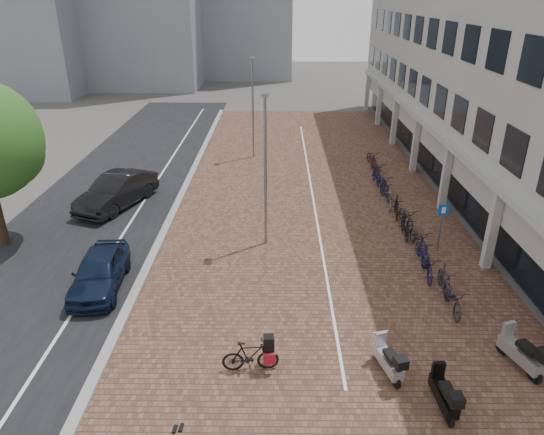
{
  "coord_description": "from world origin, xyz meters",
  "views": [
    {
      "loc": [
        0.21,
        -13.59,
        10.32
      ],
      "look_at": [
        0.0,
        6.0,
        1.3
      ],
      "focal_mm": 32.38,
      "sensor_mm": 36.0,
      "label": 1
    }
  ],
  "objects_px": {
    "scooter_mid": "(444,393)",
    "car_dark": "(117,191)",
    "car_navy": "(99,271)",
    "scooter_front": "(388,359)",
    "parking_sign": "(442,221)",
    "hero_bike": "(250,355)",
    "scooter_back": "(521,351)"
  },
  "relations": [
    {
      "from": "parking_sign",
      "to": "scooter_front",
      "type": "bearing_deg",
      "value": -120.56
    },
    {
      "from": "car_navy",
      "to": "scooter_mid",
      "type": "distance_m",
      "value": 12.69
    },
    {
      "from": "car_dark",
      "to": "hero_bike",
      "type": "relative_size",
      "value": 2.96
    },
    {
      "from": "scooter_front",
      "to": "scooter_mid",
      "type": "distance_m",
      "value": 1.81
    },
    {
      "from": "parking_sign",
      "to": "car_dark",
      "type": "bearing_deg",
      "value": 158.09
    },
    {
      "from": "scooter_front",
      "to": "scooter_mid",
      "type": "height_order",
      "value": "scooter_mid"
    },
    {
      "from": "car_navy",
      "to": "scooter_front",
      "type": "bearing_deg",
      "value": -28.86
    },
    {
      "from": "car_navy",
      "to": "parking_sign",
      "type": "xyz_separation_m",
      "value": [
        13.73,
        3.01,
        0.75
      ]
    },
    {
      "from": "car_navy",
      "to": "scooter_back",
      "type": "relative_size",
      "value": 2.31
    },
    {
      "from": "scooter_front",
      "to": "scooter_mid",
      "type": "relative_size",
      "value": 0.99
    },
    {
      "from": "parking_sign",
      "to": "scooter_mid",
      "type": "bearing_deg",
      "value": -110.1
    },
    {
      "from": "car_navy",
      "to": "car_dark",
      "type": "bearing_deg",
      "value": 97.84
    },
    {
      "from": "parking_sign",
      "to": "car_navy",
      "type": "bearing_deg",
      "value": -172.05
    },
    {
      "from": "car_navy",
      "to": "scooter_back",
      "type": "bearing_deg",
      "value": -21.32
    },
    {
      "from": "scooter_back",
      "to": "scooter_mid",
      "type": "bearing_deg",
      "value": -168.33
    },
    {
      "from": "hero_bike",
      "to": "scooter_front",
      "type": "relative_size",
      "value": 1.07
    },
    {
      "from": "scooter_mid",
      "to": "car_dark",
      "type": "bearing_deg",
      "value": 129.81
    },
    {
      "from": "car_navy",
      "to": "scooter_front",
      "type": "distance_m",
      "value": 11.0
    },
    {
      "from": "hero_bike",
      "to": "scooter_front",
      "type": "bearing_deg",
      "value": -96.35
    },
    {
      "from": "hero_bike",
      "to": "scooter_back",
      "type": "distance_m",
      "value": 8.05
    },
    {
      "from": "car_dark",
      "to": "scooter_mid",
      "type": "relative_size",
      "value": 3.14
    },
    {
      "from": "car_navy",
      "to": "scooter_front",
      "type": "height_order",
      "value": "car_navy"
    },
    {
      "from": "hero_bike",
      "to": "parking_sign",
      "type": "xyz_separation_m",
      "value": [
        7.78,
        7.47,
        0.94
      ]
    },
    {
      "from": "scooter_back",
      "to": "parking_sign",
      "type": "height_order",
      "value": "parking_sign"
    },
    {
      "from": "scooter_mid",
      "to": "scooter_back",
      "type": "height_order",
      "value": "scooter_back"
    },
    {
      "from": "hero_bike",
      "to": "parking_sign",
      "type": "bearing_deg",
      "value": -50.79
    },
    {
      "from": "scooter_front",
      "to": "scooter_back",
      "type": "distance_m",
      "value": 4.01
    },
    {
      "from": "scooter_front",
      "to": "hero_bike",
      "type": "bearing_deg",
      "value": 163.08
    },
    {
      "from": "car_dark",
      "to": "hero_bike",
      "type": "xyz_separation_m",
      "value": [
        7.63,
        -12.33,
        -0.31
      ]
    },
    {
      "from": "hero_bike",
      "to": "scooter_back",
      "type": "xyz_separation_m",
      "value": [
        8.05,
        0.16,
        0.1
      ]
    },
    {
      "from": "hero_bike",
      "to": "scooter_front",
      "type": "height_order",
      "value": "hero_bike"
    },
    {
      "from": "car_dark",
      "to": "scooter_front",
      "type": "relative_size",
      "value": 3.16
    }
  ]
}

